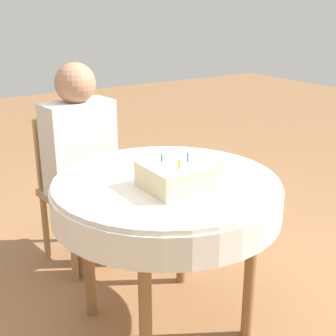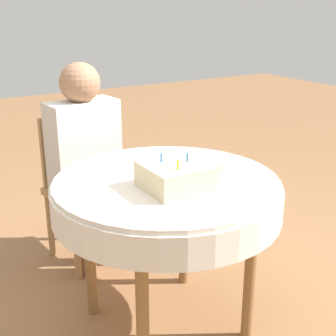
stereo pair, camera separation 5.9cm
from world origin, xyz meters
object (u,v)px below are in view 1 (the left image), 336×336
object	(u,v)px
birthday_cake	(176,176)
person	(81,148)
chair	(76,184)
drinking_glass	(223,171)

from	to	relation	value
birthday_cake	person	bearing A→B (deg)	93.11
chair	birthday_cake	xyz separation A→B (m)	(0.06, -0.92, 0.32)
chair	person	world-z (taller)	person
person	birthday_cake	world-z (taller)	person
drinking_glass	chair	bearing A→B (deg)	105.31
chair	birthday_cake	size ratio (longest dim) A/B	3.46
chair	drinking_glass	xyz separation A→B (m)	(0.26, -0.96, 0.32)
drinking_glass	person	bearing A→B (deg)	106.03
person	drinking_glass	distance (m)	0.92
person	birthday_cake	xyz separation A→B (m)	(0.05, -0.84, 0.09)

